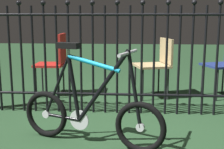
# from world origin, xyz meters

# --- Properties ---
(ground_plane) EXTENTS (20.00, 20.00, 0.00)m
(ground_plane) POSITION_xyz_m (0.00, 0.00, 0.00)
(ground_plane) COLOR #223E24
(iron_fence) EXTENTS (3.66, 0.07, 1.34)m
(iron_fence) POSITION_xyz_m (-0.04, 0.75, 0.67)
(iron_fence) COLOR black
(iron_fence) RESTS_ON ground
(bicycle) EXTENTS (1.28, 0.53, 0.88)m
(bicycle) POSITION_xyz_m (-0.32, -0.16, 0.29)
(bicycle) COLOR black
(bicycle) RESTS_ON ground
(chair_tan) EXTENTS (0.55, 0.54, 0.81)m
(chair_tan) POSITION_xyz_m (0.37, 1.52, 0.50)
(chair_tan) COLOR black
(chair_tan) RESTS_ON ground
(chair_red) EXTENTS (0.40, 0.40, 0.87)m
(chair_red) POSITION_xyz_m (-1.05, 1.50, 0.52)
(chair_red) COLOR black
(chair_red) RESTS_ON ground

